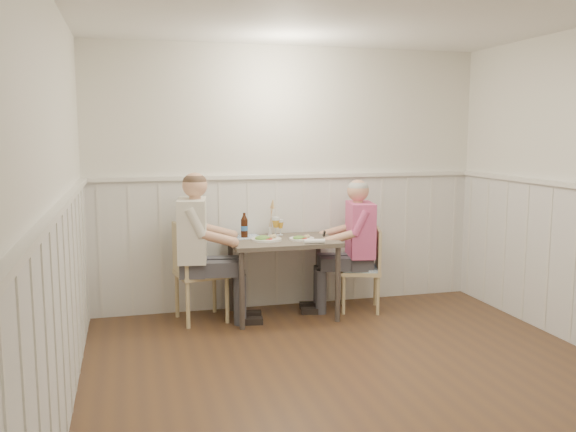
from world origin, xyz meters
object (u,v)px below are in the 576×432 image
(man_in_pink, at_px, (356,255))
(beer_bottle, at_px, (244,227))
(chair_right, at_px, (365,266))
(dining_table, at_px, (283,249))
(grass_vase, at_px, (270,219))
(diner_cream, at_px, (198,260))
(chair_left, at_px, (195,269))

(man_in_pink, distance_m, beer_bottle, 1.13)
(chair_right, bearing_deg, beer_bottle, 170.80)
(dining_table, height_order, grass_vase, grass_vase)
(man_in_pink, bearing_deg, chair_right, -10.09)
(man_in_pink, height_order, diner_cream, diner_cream)
(chair_left, xyz_separation_m, diner_cream, (0.02, -0.06, 0.10))
(man_in_pink, bearing_deg, beer_bottle, 170.88)
(grass_vase, bearing_deg, man_in_pink, -17.32)
(chair_left, relative_size, diner_cream, 0.65)
(dining_table, distance_m, diner_cream, 0.81)
(man_in_pink, height_order, beer_bottle, man_in_pink)
(dining_table, height_order, diner_cream, diner_cream)
(chair_right, xyz_separation_m, chair_left, (-1.67, 0.07, 0.06))
(dining_table, relative_size, chair_left, 1.09)
(dining_table, relative_size, diner_cream, 0.70)
(chair_left, bearing_deg, man_in_pink, -2.07)
(dining_table, distance_m, chair_right, 0.87)
(dining_table, bearing_deg, man_in_pink, 0.37)
(man_in_pink, xyz_separation_m, grass_vase, (-0.81, 0.25, 0.36))
(diner_cream, xyz_separation_m, beer_bottle, (0.47, 0.18, 0.26))
(diner_cream, distance_m, beer_bottle, 0.57)
(man_in_pink, bearing_deg, dining_table, -179.63)
(dining_table, bearing_deg, beer_bottle, 151.90)
(chair_right, height_order, diner_cream, diner_cream)
(dining_table, bearing_deg, diner_cream, -179.91)
(chair_right, height_order, chair_left, chair_left)
(chair_left, relative_size, beer_bottle, 3.81)
(dining_table, bearing_deg, chair_left, 175.73)
(chair_right, bearing_deg, chair_left, 177.46)
(beer_bottle, bearing_deg, dining_table, -28.10)
(chair_right, relative_size, diner_cream, 0.57)
(grass_vase, bearing_deg, dining_table, -76.59)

